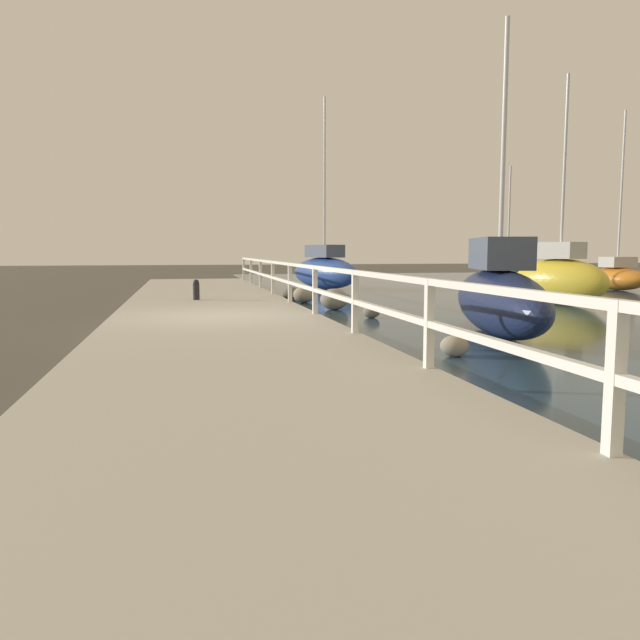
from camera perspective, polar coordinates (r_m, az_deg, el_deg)
ground_plane at (r=13.43m, az=-9.36°, el=-0.73°), size 120.00×120.00×0.00m
dock_walkway at (r=13.41m, az=-9.37°, el=-0.19°), size 4.45×36.00×0.25m
railing at (r=13.62m, az=-0.46°, el=3.60°), size 0.10×32.50×1.06m
boulder_downstream at (r=20.83m, az=-2.65°, el=2.45°), size 0.59×0.53×0.44m
boulder_mid_strip at (r=15.21m, az=4.73°, el=0.75°), size 0.42×0.38×0.31m
boulder_water_edge at (r=9.87m, az=12.20°, el=-2.34°), size 0.45×0.41×0.34m
boulder_upstream at (r=19.67m, az=-1.46°, el=2.35°), size 0.70×0.63×0.52m
boulder_far_strip at (r=17.28m, az=1.31°, el=1.91°), size 0.79×0.71×0.59m
mooring_bollard at (r=17.96m, az=-11.25°, el=2.75°), size 0.18×0.18×0.58m
sailboat_blue at (r=26.77m, az=0.42°, el=4.55°), size 2.79×4.83×7.99m
sailboat_navy at (r=12.57m, az=16.03°, el=2.05°), size 2.69×5.73×5.93m
sailboat_yellow at (r=20.34m, az=21.07°, el=3.59°), size 2.44×3.40×6.80m
sailboat_orange at (r=28.62m, az=25.51°, el=3.63°), size 1.65×3.09×7.26m
sailboat_green at (r=29.84m, az=16.75°, el=4.31°), size 2.28×3.38×5.42m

